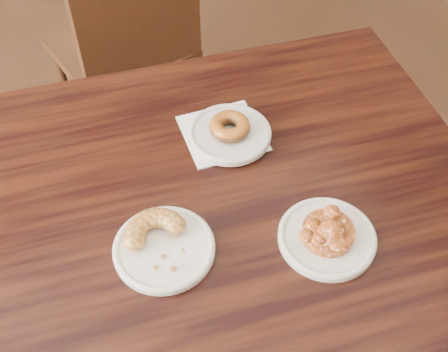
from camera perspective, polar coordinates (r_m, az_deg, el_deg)
name	(u,v)px	position (r m, az deg, el deg)	size (l,w,h in m)	color
floor	(228,320)	(1.74, 0.41, -14.46)	(5.00, 5.00, 0.00)	black
cafe_table	(243,311)	(1.33, 1.93, -13.57)	(0.93, 0.93, 0.75)	black
chair_far	(120,47)	(1.90, -10.56, 12.72)	(0.43, 0.43, 0.90)	black
napkin	(222,133)	(1.15, -0.16, 4.36)	(0.15, 0.15, 0.00)	white
plate_donut	(230,134)	(1.13, 0.58, 4.29)	(0.17, 0.17, 0.01)	silver
plate_cruller	(164,249)	(0.97, -6.10, -7.36)	(0.17, 0.17, 0.01)	white
plate_fritter	(327,238)	(0.99, 10.41, -6.21)	(0.17, 0.17, 0.01)	silver
glazed_donut	(230,127)	(1.12, 0.58, 5.03)	(0.08, 0.08, 0.03)	brown
apple_fritter	(329,231)	(0.98, 10.58, -5.52)	(0.13, 0.13, 0.03)	#4A2507
cruller_fragment	(163,241)	(0.95, -6.21, -6.61)	(0.12, 0.12, 0.03)	brown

